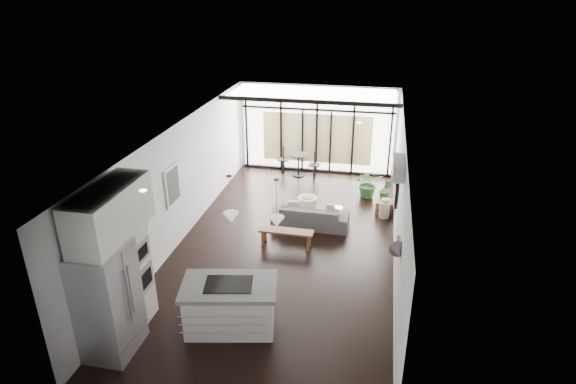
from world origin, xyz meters
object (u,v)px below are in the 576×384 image
at_px(sofa, 311,212).
at_px(pouf, 307,204).
at_px(console_bench, 286,238).
at_px(island, 230,306).
at_px(fridge, 108,301).
at_px(milk_can, 385,208).
at_px(tv, 397,187).

relative_size(sofa, pouf, 3.65).
bearing_deg(console_bench, sofa, 71.12).
height_order(island, sofa, island).
distance_m(fridge, sofa, 5.69).
xyz_separation_m(island, console_bench, (0.40, 3.02, -0.25)).
bearing_deg(sofa, island, 80.24).
xyz_separation_m(fridge, sofa, (2.55, 5.06, -0.59)).
distance_m(console_bench, milk_can, 2.97).
bearing_deg(tv, console_bench, -157.69).
bearing_deg(milk_can, sofa, -154.83).
height_order(sofa, console_bench, sofa).
bearing_deg(pouf, sofa, -74.67).
distance_m(island, console_bench, 3.06).
distance_m(sofa, milk_can, 2.02).
xyz_separation_m(fridge, console_bench, (2.15, 3.95, -0.77)).
distance_m(fridge, milk_can, 7.39).
height_order(island, pouf, island).
height_order(sofa, milk_can, sofa).
height_order(fridge, milk_can, fridge).
height_order(fridge, pouf, fridge).
distance_m(console_bench, tv, 2.86).
relative_size(console_bench, milk_can, 2.39).
bearing_deg(sofa, milk_can, -153.61).
bearing_deg(pouf, milk_can, 2.16).
bearing_deg(milk_can, island, -117.79).
height_order(fridge, sofa, fridge).
relative_size(island, pouf, 3.13).
relative_size(milk_can, tv, 0.48).
bearing_deg(tv, fridge, -132.84).
xyz_separation_m(fridge, tv, (4.59, 4.95, 0.33)).
bearing_deg(fridge, sofa, 63.23).
xyz_separation_m(island, pouf, (0.59, 4.91, -0.24)).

